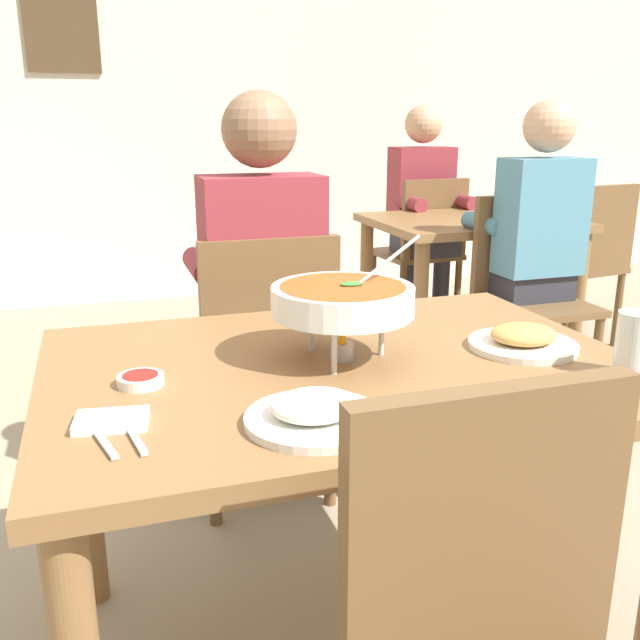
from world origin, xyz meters
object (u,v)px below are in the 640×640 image
at_px(appetizer_plate, 523,340).
at_px(chair_bg_middle, 525,285).
at_px(rice_plate, 315,412).
at_px(sauce_dish, 141,380).
at_px(drink_glass, 633,347).
at_px(patron_bg_middle, 535,233).
at_px(curry_bowl, 343,301).
at_px(diner_main, 260,280).
at_px(patron_bg_left, 423,203).
at_px(chair_diner_main, 264,355).
at_px(dining_table_main, 341,409).
at_px(chair_bg_left, 424,244).
at_px(chair_bg_right, 585,256).
at_px(dining_table_far, 470,243).

xyz_separation_m(appetizer_plate, chair_bg_middle, (0.93, 1.35, -0.25)).
distance_m(rice_plate, sauce_dish, 0.38).
height_order(drink_glass, patron_bg_middle, patron_bg_middle).
bearing_deg(curry_bowl, diner_main, 90.45).
relative_size(rice_plate, patron_bg_left, 0.18).
height_order(chair_diner_main, patron_bg_middle, patron_bg_middle).
relative_size(rice_plate, drink_glass, 1.85).
bearing_deg(curry_bowl, dining_table_main, -112.44).
bearing_deg(patron_bg_left, diner_main, -129.44).
relative_size(sauce_dish, patron_bg_middle, 0.07).
xyz_separation_m(curry_bowl, chair_bg_middle, (1.34, 1.29, -0.35)).
bearing_deg(drink_glass, chair_bg_left, 72.08).
xyz_separation_m(rice_plate, sauce_dish, (-0.27, 0.27, -0.01)).
distance_m(chair_diner_main, rice_plate, 1.04).
bearing_deg(chair_bg_middle, chair_diner_main, -156.70).
xyz_separation_m(appetizer_plate, patron_bg_middle, (0.96, 1.35, -0.01)).
height_order(chair_bg_right, patron_bg_middle, patron_bg_middle).
bearing_deg(dining_table_main, curry_bowl, 67.56).
bearing_deg(diner_main, rice_plate, -98.13).
relative_size(drink_glass, chair_bg_left, 0.14).
xyz_separation_m(chair_diner_main, patron_bg_left, (1.39, 1.72, 0.24)).
bearing_deg(drink_glass, dining_table_far, 68.05).
bearing_deg(chair_diner_main, dining_table_main, -90.00).
bearing_deg(patron_bg_middle, chair_bg_right, 35.55).
bearing_deg(rice_plate, patron_bg_middle, 46.15).
distance_m(diner_main, patron_bg_left, 2.19).
distance_m(rice_plate, chair_bg_middle, 2.19).
distance_m(curry_bowl, appetizer_plate, 0.43).
height_order(dining_table_main, chair_bg_left, chair_bg_left).
distance_m(curry_bowl, chair_bg_left, 2.77).
bearing_deg(sauce_dish, chair_diner_main, 60.47).
bearing_deg(patron_bg_middle, curry_bowl, -136.66).
xyz_separation_m(diner_main, drink_glass, (0.52, -1.01, 0.05)).
height_order(chair_diner_main, chair_bg_middle, same).
bearing_deg(chair_bg_middle, diner_main, -157.89).
bearing_deg(curry_bowl, rice_plate, -117.73).
bearing_deg(chair_bg_left, diner_main, -130.11).
xyz_separation_m(sauce_dish, chair_bg_right, (2.46, 1.79, -0.24)).
height_order(chair_diner_main, sauce_dish, chair_diner_main).
bearing_deg(dining_table_main, drink_glass, -25.76).
height_order(chair_bg_middle, patron_bg_middle, patron_bg_middle).
relative_size(appetizer_plate, dining_table_far, 0.24).
height_order(diner_main, patron_bg_left, same).
relative_size(appetizer_plate, sauce_dish, 2.67).
bearing_deg(chair_bg_right, dining_table_main, -138.89).
distance_m(chair_diner_main, chair_bg_middle, 1.47).
relative_size(curry_bowl, drink_glass, 2.56).
height_order(curry_bowl, chair_bg_right, curry_bowl).
xyz_separation_m(sauce_dish, dining_table_far, (1.79, 1.87, -0.14)).
bearing_deg(rice_plate, dining_table_far, 54.54).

